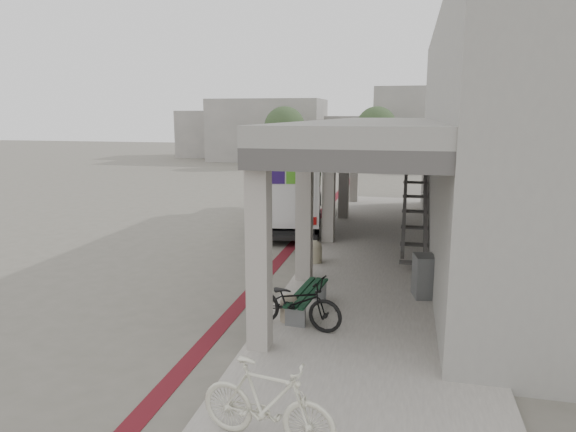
% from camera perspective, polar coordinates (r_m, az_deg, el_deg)
% --- Properties ---
extents(ground, '(120.00, 120.00, 0.00)m').
position_cam_1_polar(ground, '(13.22, -7.68, -7.37)').
color(ground, '#605C52').
rests_on(ground, ground).
extents(bike_lane_stripe, '(0.35, 40.00, 0.01)m').
position_cam_1_polar(bike_lane_stripe, '(14.74, -1.27, -5.27)').
color(bike_lane_stripe, '#591119').
rests_on(bike_lane_stripe, ground).
extents(sidewalk, '(4.40, 28.00, 0.12)m').
position_cam_1_polar(sidewalk, '(12.41, 10.05, -8.41)').
color(sidewalk, gray).
rests_on(sidewalk, ground).
extents(transit_building, '(7.60, 17.00, 7.00)m').
position_cam_1_polar(transit_building, '(16.37, 21.41, 7.70)').
color(transit_building, gray).
rests_on(transit_building, ground).
extents(distant_backdrop, '(28.00, 10.00, 6.50)m').
position_cam_1_polar(distant_backdrop, '(48.16, 4.37, 9.47)').
color(distant_backdrop, gray).
rests_on(distant_backdrop, ground).
extents(tree_left, '(3.20, 3.20, 4.80)m').
position_cam_1_polar(tree_left, '(40.82, -0.38, 9.85)').
color(tree_left, '#38281C').
rests_on(tree_left, ground).
extents(tree_mid, '(3.20, 3.20, 4.80)m').
position_cam_1_polar(tree_mid, '(41.77, 9.79, 9.72)').
color(tree_mid, '#38281C').
rests_on(tree_mid, ground).
extents(tree_right, '(3.20, 3.20, 4.80)m').
position_cam_1_polar(tree_right, '(41.07, 21.06, 9.12)').
color(tree_right, '#38281C').
rests_on(tree_right, ground).
extents(fedex_truck, '(3.11, 7.05, 2.91)m').
position_cam_1_polar(fedex_truck, '(19.43, 0.42, 3.42)').
color(fedex_truck, black).
rests_on(fedex_truck, ground).
extents(bench, '(0.60, 1.95, 0.45)m').
position_cam_1_polar(bench, '(10.87, 2.13, -8.99)').
color(bench, slate).
rests_on(bench, sidewalk).
extents(bollard_near, '(0.37, 0.37, 0.55)m').
position_cam_1_polar(bollard_near, '(10.44, 0.12, -10.10)').
color(bollard_near, gray).
rests_on(bollard_near, sidewalk).
extents(bollard_far, '(0.42, 0.42, 0.63)m').
position_cam_1_polar(bollard_far, '(14.38, 2.96, -3.94)').
color(bollard_far, tan).
rests_on(bollard_far, sidewalk).
extents(utility_cabinet, '(0.54, 0.66, 0.97)m').
position_cam_1_polar(utility_cabinet, '(12.07, 14.87, -6.47)').
color(utility_cabinet, slate).
rests_on(utility_cabinet, sidewalk).
extents(bicycle_black, '(2.05, 1.03, 1.03)m').
position_cam_1_polar(bicycle_black, '(10.06, 0.67, -9.50)').
color(bicycle_black, black).
rests_on(bicycle_black, sidewalk).
extents(bicycle_cream, '(1.89, 0.83, 1.10)m').
position_cam_1_polar(bicycle_cream, '(6.81, -2.33, -20.00)').
color(bicycle_cream, beige).
rests_on(bicycle_cream, sidewalk).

